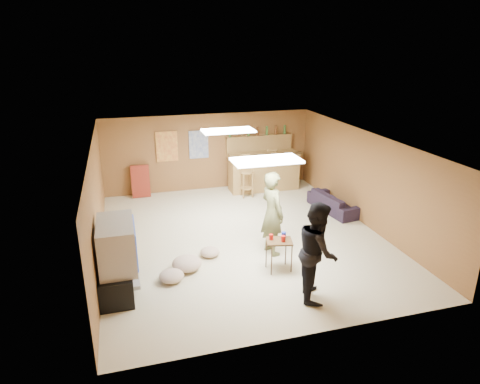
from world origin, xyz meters
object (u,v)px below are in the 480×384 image
object	(u,v)px
person_black	(317,251)
tray_table	(279,255)
tv_body	(117,244)
bar_counter	(264,171)
person_olive	(272,213)
sofa	(334,202)

from	to	relation	value
person_black	tray_table	xyz separation A→B (m)	(-0.29, 1.00, -0.54)
tv_body	person_black	size ratio (longest dim) A/B	0.64
bar_counter	tray_table	xyz separation A→B (m)	(-1.24, -4.52, -0.24)
bar_counter	person_olive	bearing A→B (deg)	-106.49
sofa	tv_body	bearing A→B (deg)	105.82
person_olive	sofa	size ratio (longest dim) A/B	1.09
bar_counter	tray_table	world-z (taller)	bar_counter
person_black	sofa	bearing A→B (deg)	-12.85
tray_table	bar_counter	bearing A→B (deg)	74.71
tv_body	person_black	bearing A→B (deg)	-18.44
sofa	person_olive	bearing A→B (deg)	118.50
bar_counter	tray_table	size ratio (longest dim) A/B	3.24
tv_body	person_olive	size ratio (longest dim) A/B	0.63
person_black	bar_counter	bearing A→B (deg)	9.46
tray_table	tv_body	bearing A→B (deg)	178.67
tv_body	bar_counter	bearing A→B (deg)	47.00
person_black	tray_table	world-z (taller)	person_black
bar_counter	sofa	size ratio (longest dim) A/B	1.25
person_olive	tray_table	xyz separation A→B (m)	(-0.11, -0.71, -0.56)
tray_table	person_olive	bearing A→B (deg)	81.40
sofa	bar_counter	bearing A→B (deg)	21.88
tv_body	person_black	distance (m)	3.38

